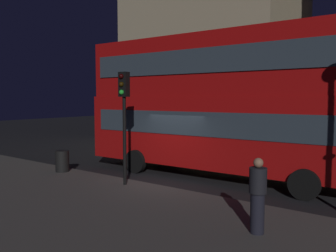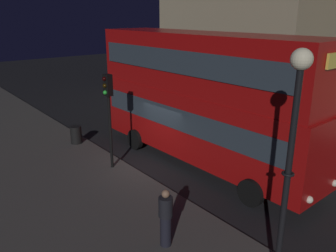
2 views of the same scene
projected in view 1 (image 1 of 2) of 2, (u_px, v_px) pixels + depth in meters
ground_plane at (166, 182)px, 12.97m from camera, size 80.00×80.00×0.00m
sidewalk_slab at (52, 217)px, 8.96m from camera, size 44.00×8.29×0.12m
building_with_clock at (215, 22)px, 27.37m from camera, size 12.39×9.43×18.30m
double_decker_bus at (216, 100)px, 13.69m from camera, size 11.28×3.11×5.57m
traffic_light_near_kerb at (124, 104)px, 11.90m from camera, size 0.35×0.38×3.93m
pedestrian at (258, 195)px, 7.70m from camera, size 0.39×0.39×1.71m
litter_bin at (62, 161)px, 14.27m from camera, size 0.55×0.55×0.87m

